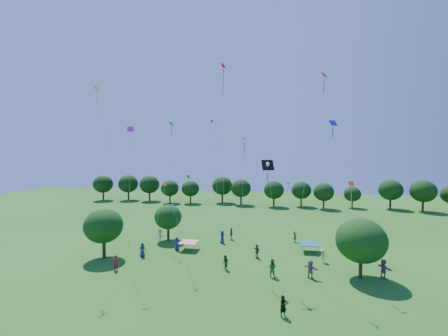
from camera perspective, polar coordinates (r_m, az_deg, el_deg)
near_tree_west at (r=39.24m, az=-21.96°, el=-10.19°), size 4.55×4.55×5.93m
near_tree_north at (r=44.50m, az=-10.60°, el=-9.15°), size 3.91×3.91×5.16m
near_tree_east at (r=33.71m, az=24.65°, el=-12.44°), size 4.92×4.92×6.05m
treeline at (r=73.45m, az=4.83°, el=-3.85°), size 88.01×8.77×6.77m
tent_red_stripe at (r=40.24m, az=-6.73°, el=-13.86°), size 2.20×2.20×1.10m
tent_blue at (r=40.71m, az=16.01°, el=-13.75°), size 2.20×2.20×1.10m
man_in_black at (r=25.65m, az=11.24°, el=-24.43°), size 0.73×0.66×1.65m
crowd_person_0 at (r=40.54m, az=-8.97°, el=-14.02°), size 0.85×0.48×1.70m
crowd_person_1 at (r=35.49m, az=-19.93°, el=-16.64°), size 0.64×0.43×1.68m
crowd_person_2 at (r=33.72m, az=0.25°, el=-17.58°), size 0.86×0.87×1.61m
crowd_person_3 at (r=37.62m, az=18.26°, el=-15.56°), size 1.05×1.07×1.59m
crowd_person_4 at (r=37.34m, az=6.33°, el=-15.50°), size 1.05×0.96×1.68m
crowd_person_5 at (r=35.63m, az=28.11°, el=-16.55°), size 1.44×1.83×1.88m
crowd_person_6 at (r=42.84m, az=-0.34°, el=-13.01°), size 0.87×1.00×1.78m
crowd_person_7 at (r=44.56m, az=13.33°, el=-12.60°), size 0.69×0.66×1.57m
crowd_person_8 at (r=32.38m, az=9.15°, el=-18.27°), size 1.02×0.74×1.85m
crowd_person_9 at (r=44.59m, az=-12.08°, el=-12.45°), size 1.16×0.55×1.75m
crowd_person_10 at (r=44.44m, az=1.40°, el=-12.47°), size 0.65×1.08×1.71m
crowd_person_11 at (r=32.93m, az=16.16°, el=-18.00°), size 1.76×1.47×1.83m
crowd_person_12 at (r=38.97m, az=-15.29°, el=-14.78°), size 0.94×0.72×1.69m
crowd_person_13 at (r=43.22m, az=24.07°, el=-13.22°), size 0.67×0.50×1.61m
pirate_kite at (r=29.79m, az=8.37°, el=0.30°), size 2.18×0.99×10.60m
red_high_kite at (r=36.43m, az=-0.14°, el=12.59°), size 1.14×4.32×22.12m
small_kite_0 at (r=31.99m, az=3.74°, el=1.22°), size 0.60×0.58×13.02m
small_kite_1 at (r=29.71m, az=17.17°, el=8.81°), size 3.02×3.47×18.61m
small_kite_2 at (r=44.53m, az=1.89°, el=-0.09°), size 2.45×4.09×12.96m
small_kite_3 at (r=35.71m, az=-9.56°, el=3.63°), size 1.39×1.06×14.95m
small_kite_4 at (r=45.44m, az=12.70°, el=-4.70°), size 2.76×3.07×6.95m
small_kite_5 at (r=32.88m, az=-17.44°, el=3.01°), size 0.83×0.57×14.07m
small_kite_6 at (r=30.91m, az=13.54°, el=3.24°), size 1.03×1.91×15.39m
small_kite_7 at (r=37.94m, az=-9.37°, el=-8.38°), size 1.88×1.16×4.93m
small_kite_8 at (r=31.07m, az=23.12°, el=-5.17°), size 1.18×2.56×8.62m
small_kite_9 at (r=41.02m, az=-11.51°, el=-4.81°), size 2.67×2.02×7.33m
small_kite_10 at (r=35.65m, az=-21.95°, el=7.67°), size 3.19×1.69×18.58m
small_kite_11 at (r=48.39m, az=-7.59°, el=-3.12°), size 3.24×7.52×7.73m
small_kite_12 at (r=28.20m, az=20.79°, el=2.88°), size 3.49×5.00×14.09m
small_kite_13 at (r=46.37m, az=-1.91°, el=3.02°), size 2.83×6.07×16.62m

